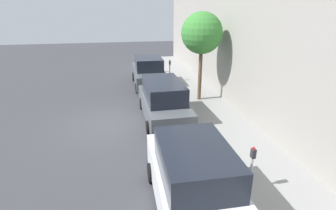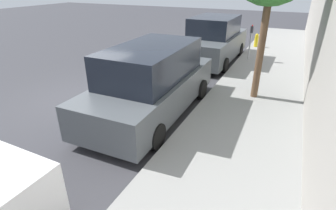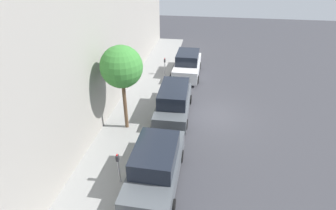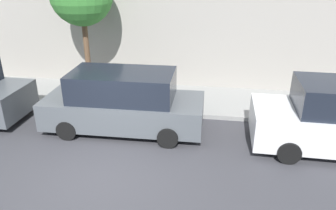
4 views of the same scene
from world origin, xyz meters
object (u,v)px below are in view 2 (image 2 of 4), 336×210
parked_suv_third (214,41)px  fire_hydrant (256,40)px  parked_minivan_second (152,82)px  parking_meter_far (251,39)px

parked_suv_third → fire_hydrant: size_ratio=7.00×
parked_minivan_second → fire_hydrant: (1.44, 8.99, -0.43)m
parking_meter_far → fire_hydrant: (-0.10, 2.82, -0.59)m
parked_minivan_second → fire_hydrant: size_ratio=7.14×
parked_suv_third → parking_meter_far: parked_suv_third is taller
parked_suv_third → parking_meter_far: size_ratio=3.17×
parking_meter_far → fire_hydrant: parking_meter_far is taller
parking_meter_far → fire_hydrant: 2.89m
parked_minivan_second → parked_suv_third: 5.80m
parked_suv_third → fire_hydrant: bearing=65.7°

